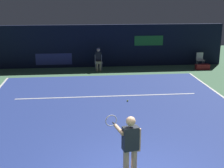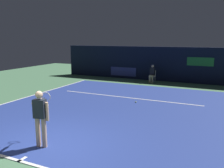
{
  "view_description": "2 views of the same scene",
  "coord_description": "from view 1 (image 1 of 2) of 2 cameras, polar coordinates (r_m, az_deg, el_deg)",
  "views": [
    {
      "loc": [
        -1.15,
        -6.58,
        4.37
      ],
      "look_at": [
        0.14,
        6.0,
        0.8
      ],
      "focal_mm": 50.95,
      "sensor_mm": 36.0,
      "label": 1
    },
    {
      "loc": [
        4.77,
        -5.28,
        3.23
      ],
      "look_at": [
        -0.18,
        5.23,
        1.03
      ],
      "focal_mm": 38.83,
      "sensor_mm": 36.0,
      "label": 2
    }
  ],
  "objects": [
    {
      "name": "equipment_bag",
      "position": [
        19.93,
        15.92,
        2.98
      ],
      "size": [
        0.84,
        0.32,
        0.32
      ],
      "primitive_type": "cube",
      "rotation": [
        0.0,
        0.0,
        0.0
      ],
      "color": "maroon",
      "rests_on": "ground"
    },
    {
      "name": "back_wall",
      "position": [
        19.82,
        -2.48,
        6.85
      ],
      "size": [
        15.69,
        0.33,
        2.6
      ],
      "color": "black",
      "rests_on": "ground"
    },
    {
      "name": "tennis_player",
      "position": [
        7.49,
        3.21,
        -11.08
      ],
      "size": [
        0.78,
        0.93,
        1.73
      ],
      "color": "#DBAD89",
      "rests_on": "ground"
    },
    {
      "name": "tennis_ball",
      "position": [
        13.43,
        2.81,
        -3.02
      ],
      "size": [
        0.07,
        0.07,
        0.07
      ],
      "primitive_type": "sphere",
      "color": "#CCE033",
      "rests_on": "court_surface"
    },
    {
      "name": "line_service",
      "position": [
        14.1,
        -0.89,
        -2.21
      ],
      "size": [
        8.0,
        0.1,
        0.01
      ],
      "primitive_type": "cube",
      "color": "white",
      "rests_on": "court_surface"
    },
    {
      "name": "line_judge_on_chair",
      "position": [
        18.89,
        -2.44,
        4.52
      ],
      "size": [
        0.44,
        0.53,
        1.32
      ],
      "color": "white",
      "rests_on": "ground"
    },
    {
      "name": "ground_plane",
      "position": [
        12.21,
        -0.06,
        -5.19
      ],
      "size": [
        31.14,
        31.14,
        0.0
      ],
      "primitive_type": "plane",
      "color": "#4C7A56"
    },
    {
      "name": "courtside_chair_near",
      "position": [
        20.6,
        15.52,
        4.38
      ],
      "size": [
        0.48,
        0.46,
        0.88
      ],
      "color": "white",
      "rests_on": "ground"
    },
    {
      "name": "court_surface",
      "position": [
        12.21,
        -0.06,
        -5.16
      ],
      "size": [
        10.26,
        11.53,
        0.01
      ],
      "primitive_type": "cube",
      "color": "navy",
      "rests_on": "ground"
    }
  ]
}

